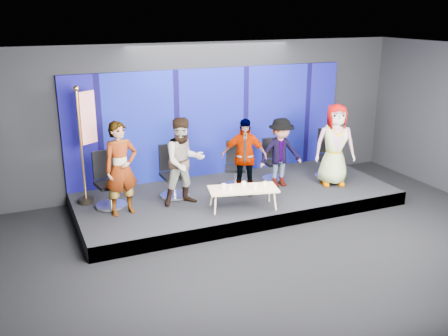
{
  "coord_description": "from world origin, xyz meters",
  "views": [
    {
      "loc": [
        -4.41,
        -7.01,
        4.21
      ],
      "look_at": [
        -0.35,
        2.4,
        0.94
      ],
      "focal_mm": 40.0,
      "sensor_mm": 36.0,
      "label": 1
    }
  ],
  "objects_px": {
    "panelist_a": "(121,169)",
    "mug_a": "(224,186)",
    "mug_b": "(230,187)",
    "flag_stand": "(86,142)",
    "chair_a": "(109,189)",
    "panelist_e": "(335,145)",
    "mug_c": "(244,184)",
    "chair_e": "(328,162)",
    "panelist_d": "(281,153)",
    "panelist_c": "(244,157)",
    "panelist_b": "(184,162)",
    "coffee_table": "(243,190)",
    "chair_b": "(173,180)",
    "mug_d": "(255,186)",
    "mug_e": "(265,183)",
    "chair_d": "(273,166)",
    "chair_c": "(235,172)"
  },
  "relations": [
    {
      "from": "chair_a",
      "to": "panelist_a",
      "type": "height_order",
      "value": "panelist_a"
    },
    {
      "from": "panelist_c",
      "to": "mug_e",
      "type": "xyz_separation_m",
      "value": [
        0.11,
        -0.79,
        -0.38
      ]
    },
    {
      "from": "mug_b",
      "to": "panelist_c",
      "type": "bearing_deg",
      "value": 48.61
    },
    {
      "from": "chair_e",
      "to": "mug_a",
      "type": "distance_m",
      "value": 3.24
    },
    {
      "from": "chair_b",
      "to": "panelist_c",
      "type": "distance_m",
      "value": 1.62
    },
    {
      "from": "chair_b",
      "to": "chair_e",
      "type": "relative_size",
      "value": 0.97
    },
    {
      "from": "panelist_b",
      "to": "panelist_d",
      "type": "xyz_separation_m",
      "value": [
        2.37,
        0.17,
        -0.12
      ]
    },
    {
      "from": "chair_d",
      "to": "mug_d",
      "type": "xyz_separation_m",
      "value": [
        -1.23,
        -1.49,
        0.16
      ]
    },
    {
      "from": "mug_b",
      "to": "mug_a",
      "type": "bearing_deg",
      "value": 131.05
    },
    {
      "from": "panelist_a",
      "to": "panelist_e",
      "type": "bearing_deg",
      "value": -11.84
    },
    {
      "from": "mug_c",
      "to": "flag_stand",
      "type": "bearing_deg",
      "value": 151.73
    },
    {
      "from": "chair_d",
      "to": "panelist_e",
      "type": "distance_m",
      "value": 1.55
    },
    {
      "from": "chair_a",
      "to": "mug_b",
      "type": "relative_size",
      "value": 11.81
    },
    {
      "from": "panelist_b",
      "to": "mug_d",
      "type": "relative_size",
      "value": 17.06
    },
    {
      "from": "chair_a",
      "to": "chair_e",
      "type": "distance_m",
      "value": 5.25
    },
    {
      "from": "panelist_a",
      "to": "panelist_d",
      "type": "height_order",
      "value": "panelist_a"
    },
    {
      "from": "panelist_d",
      "to": "chair_e",
      "type": "distance_m",
      "value": 1.45
    },
    {
      "from": "chair_b",
      "to": "mug_d",
      "type": "distance_m",
      "value": 1.87
    },
    {
      "from": "panelist_a",
      "to": "mug_a",
      "type": "height_order",
      "value": "panelist_a"
    },
    {
      "from": "chair_b",
      "to": "chair_e",
      "type": "xyz_separation_m",
      "value": [
        3.85,
        -0.23,
        0.01
      ]
    },
    {
      "from": "panelist_e",
      "to": "mug_a",
      "type": "relative_size",
      "value": 18.45
    },
    {
      "from": "mug_d",
      "to": "mug_e",
      "type": "relative_size",
      "value": 1.29
    },
    {
      "from": "panelist_e",
      "to": "panelist_c",
      "type": "bearing_deg",
      "value": -166.81
    },
    {
      "from": "panelist_e",
      "to": "mug_d",
      "type": "distance_m",
      "value": 2.47
    },
    {
      "from": "chair_a",
      "to": "panelist_c",
      "type": "xyz_separation_m",
      "value": [
        2.88,
        -0.41,
        0.47
      ]
    },
    {
      "from": "panelist_a",
      "to": "panelist_c",
      "type": "xyz_separation_m",
      "value": [
        2.7,
        0.07,
        -0.09
      ]
    },
    {
      "from": "chair_a",
      "to": "panelist_e",
      "type": "xyz_separation_m",
      "value": [
        5.06,
        -0.67,
        0.57
      ]
    },
    {
      "from": "panelist_a",
      "to": "chair_b",
      "type": "relative_size",
      "value": 1.65
    },
    {
      "from": "chair_d",
      "to": "mug_a",
      "type": "relative_size",
      "value": 9.61
    },
    {
      "from": "mug_b",
      "to": "flag_stand",
      "type": "height_order",
      "value": "flag_stand"
    },
    {
      "from": "chair_d",
      "to": "coffee_table",
      "type": "distance_m",
      "value": 1.99
    },
    {
      "from": "mug_b",
      "to": "mug_e",
      "type": "distance_m",
      "value": 0.77
    },
    {
      "from": "panelist_c",
      "to": "panelist_e",
      "type": "distance_m",
      "value": 2.2
    },
    {
      "from": "panelist_a",
      "to": "mug_c",
      "type": "relative_size",
      "value": 17.47
    },
    {
      "from": "chair_d",
      "to": "mug_e",
      "type": "relative_size",
      "value": 11.76
    },
    {
      "from": "chair_c",
      "to": "panelist_c",
      "type": "distance_m",
      "value": 0.71
    },
    {
      "from": "mug_a",
      "to": "mug_b",
      "type": "distance_m",
      "value": 0.15
    },
    {
      "from": "chair_b",
      "to": "panelist_d",
      "type": "height_order",
      "value": "panelist_d"
    },
    {
      "from": "panelist_d",
      "to": "chair_d",
      "type": "bearing_deg",
      "value": 82.2
    },
    {
      "from": "panelist_a",
      "to": "mug_b",
      "type": "bearing_deg",
      "value": -27.87
    },
    {
      "from": "chair_e",
      "to": "mug_d",
      "type": "distance_m",
      "value": 2.76
    },
    {
      "from": "mug_e",
      "to": "flag_stand",
      "type": "distance_m",
      "value": 3.79
    },
    {
      "from": "chair_d",
      "to": "chair_e",
      "type": "bearing_deg",
      "value": -14.69
    },
    {
      "from": "panelist_e",
      "to": "mug_c",
      "type": "height_order",
      "value": "panelist_e"
    },
    {
      "from": "panelist_e",
      "to": "coffee_table",
      "type": "bearing_deg",
      "value": -148.93
    },
    {
      "from": "chair_d",
      "to": "coffee_table",
      "type": "bearing_deg",
      "value": -134.15
    },
    {
      "from": "panelist_c",
      "to": "flag_stand",
      "type": "distance_m",
      "value": 3.34
    },
    {
      "from": "panelist_e",
      "to": "mug_a",
      "type": "distance_m",
      "value": 2.99
    },
    {
      "from": "panelist_a",
      "to": "flag_stand",
      "type": "xyz_separation_m",
      "value": [
        -0.5,
        0.93,
        0.37
      ]
    },
    {
      "from": "mug_a",
      "to": "chair_e",
      "type": "bearing_deg",
      "value": 15.12
    }
  ]
}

